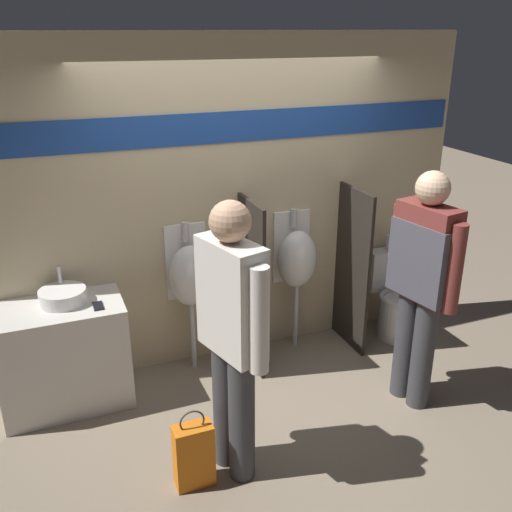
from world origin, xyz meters
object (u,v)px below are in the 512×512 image
object	(u,v)px
urinal_near_counter	(190,275)
shopping_bag	(194,455)
sink_basin	(63,296)
urinal_far	(297,259)
person_in_vest	(423,275)
cell_phone	(98,306)
person_with_lanyard	(232,333)
toilet	(395,302)

from	to	relation	value
urinal_near_counter	shopping_bag	size ratio (longest dim) A/B	2.29
sink_basin	urinal_far	world-z (taller)	urinal_far
urinal_far	person_in_vest	world-z (taller)	person_in_vest
urinal_near_counter	person_in_vest	size ratio (longest dim) A/B	0.70
cell_phone	person_in_vest	bearing A→B (deg)	-20.55
urinal_near_counter	urinal_far	size ratio (longest dim) A/B	1.00
sink_basin	person_with_lanyard	world-z (taller)	person_with_lanyard
urinal_far	shopping_bag	size ratio (longest dim) A/B	2.29
sink_basin	urinal_near_counter	world-z (taller)	urinal_near_counter
urinal_near_counter	person_with_lanyard	world-z (taller)	person_with_lanyard
cell_phone	person_in_vest	size ratio (longest dim) A/B	0.08
cell_phone	urinal_near_counter	size ratio (longest dim) A/B	0.11
sink_basin	person_in_vest	bearing A→B (deg)	-22.15
toilet	shopping_bag	size ratio (longest dim) A/B	1.66
sink_basin	shopping_bag	distance (m)	1.54
toilet	person_in_vest	bearing A→B (deg)	-117.22
cell_phone	shopping_bag	xyz separation A→B (m)	(0.39, -1.08, -0.61)
person_in_vest	urinal_far	bearing A→B (deg)	13.51
cell_phone	toilet	xyz separation A→B (m)	(2.68, 0.09, -0.51)
urinal_near_counter	toilet	distance (m)	1.99
urinal_far	person_with_lanyard	xyz separation A→B (m)	(-1.05, -1.29, 0.17)
cell_phone	sink_basin	bearing A→B (deg)	144.27
urinal_near_counter	urinal_far	distance (m)	0.96
person_with_lanyard	shopping_bag	size ratio (longest dim) A/B	3.29
shopping_bag	toilet	bearing A→B (deg)	27.14
cell_phone	urinal_near_counter	distance (m)	0.81
sink_basin	person_in_vest	distance (m)	2.63
cell_phone	person_with_lanyard	world-z (taller)	person_with_lanyard
urinal_near_counter	person_with_lanyard	distance (m)	1.30
urinal_far	cell_phone	bearing A→B (deg)	-171.64
person_in_vest	person_with_lanyard	xyz separation A→B (m)	(-1.53, -0.21, -0.04)
cell_phone	urinal_near_counter	world-z (taller)	urinal_near_counter
toilet	person_in_vest	xyz separation A→B (m)	(-0.47, -0.92, 0.73)
urinal_near_counter	toilet	world-z (taller)	urinal_near_counter
sink_basin	person_with_lanyard	xyz separation A→B (m)	(0.90, -1.20, 0.13)
sink_basin	urinal_far	size ratio (longest dim) A/B	0.27
person_in_vest	toilet	bearing A→B (deg)	-37.85
sink_basin	urinal_near_counter	bearing A→B (deg)	5.09
shopping_bag	cell_phone	bearing A→B (deg)	109.73
person_in_vest	person_with_lanyard	world-z (taller)	person_with_lanyard
sink_basin	toilet	world-z (taller)	sink_basin
sink_basin	urinal_near_counter	distance (m)	1.00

